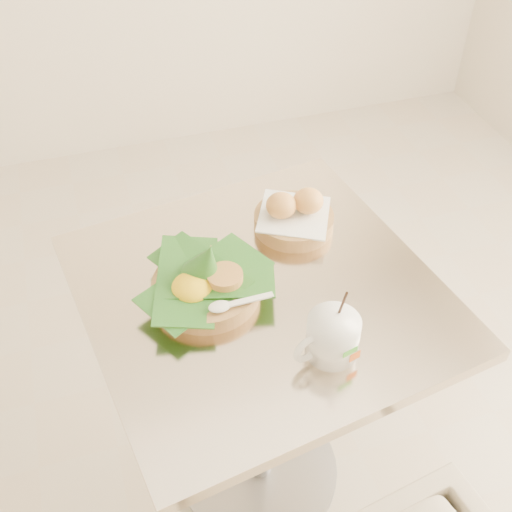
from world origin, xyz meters
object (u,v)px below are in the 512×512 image
object	(u,v)px
bread_basket	(294,215)
coffee_mug	(332,336)
rice_basket	(206,282)
cafe_table	(260,356)

from	to	relation	value
bread_basket	coffee_mug	xyz separation A→B (m)	(-0.06, -0.36, 0.01)
rice_basket	bread_basket	xyz separation A→B (m)	(0.24, 0.15, -0.00)
rice_basket	bread_basket	world-z (taller)	rice_basket
rice_basket	coffee_mug	size ratio (longest dim) A/B	1.61
bread_basket	coffee_mug	distance (m)	0.36
cafe_table	rice_basket	bearing A→B (deg)	170.84
rice_basket	cafe_table	bearing A→B (deg)	-9.16
rice_basket	coffee_mug	world-z (taller)	coffee_mug
cafe_table	coffee_mug	xyz separation A→B (m)	(0.07, -0.19, 0.27)
bread_basket	cafe_table	bearing A→B (deg)	-128.48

